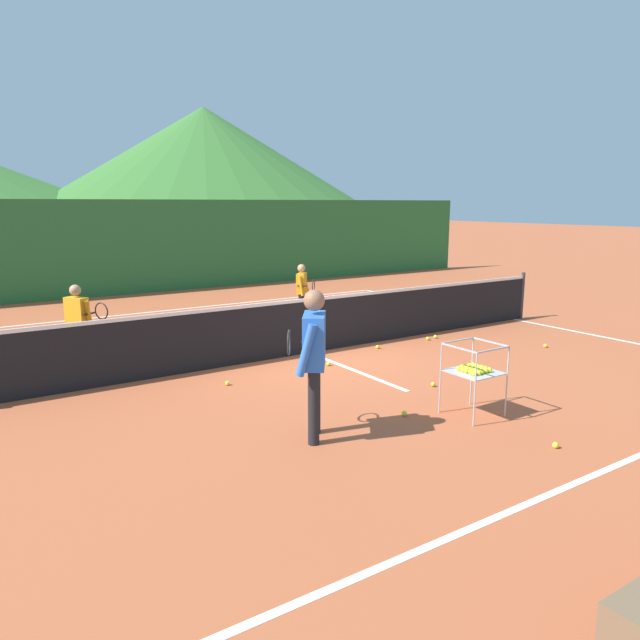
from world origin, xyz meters
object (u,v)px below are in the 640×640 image
at_px(student_0, 78,316).
at_px(tennis_ball_6, 435,337).
at_px(tennis_ball_2, 378,347).
at_px(tennis_net, 309,325).
at_px(tennis_ball_9, 404,413).
at_px(ball_cart, 474,370).
at_px(tennis_ball_8, 328,364).
at_px(tennis_ball_7, 556,445).
at_px(student_1, 302,287).
at_px(tennis_ball_0, 545,346).
at_px(instructor, 313,351).
at_px(tennis_ball_1, 428,338).
at_px(tennis_ball_10, 433,384).
at_px(tennis_ball_5, 227,383).

xyz_separation_m(student_0, tennis_ball_6, (6.12, -1.87, -0.75)).
relative_size(tennis_ball_2, tennis_ball_6, 1.00).
distance_m(tennis_net, tennis_ball_9, 3.38).
height_order(ball_cart, tennis_ball_9, ball_cart).
bearing_deg(tennis_ball_8, tennis_ball_7, -87.07).
height_order(student_1, ball_cart, student_1).
bearing_deg(ball_cart, student_0, 124.25).
bearing_deg(tennis_ball_0, tennis_net, 151.64).
bearing_deg(tennis_ball_6, ball_cart, -128.34).
bearing_deg(tennis_net, instructor, -121.67).
xyz_separation_m(ball_cart, tennis_ball_1, (2.37, 3.26, -0.55)).
distance_m(ball_cart, tennis_ball_6, 4.23).
bearing_deg(tennis_ball_2, instructor, -138.62).
distance_m(tennis_ball_1, tennis_ball_6, 0.23).
relative_size(student_1, tennis_ball_6, 18.67).
bearing_deg(tennis_net, student_1, 60.68).
distance_m(tennis_ball_9, tennis_ball_10, 1.31).
height_order(tennis_ball_8, tennis_ball_9, same).
bearing_deg(tennis_ball_1, tennis_ball_8, -170.35).
bearing_deg(tennis_ball_9, student_0, 120.41).
bearing_deg(tennis_ball_8, tennis_ball_5, -178.31).
height_order(tennis_ball_7, tennis_ball_9, same).
bearing_deg(student_0, tennis_ball_0, -25.83).
relative_size(student_1, tennis_ball_7, 18.67).
bearing_deg(tennis_net, tennis_ball_9, -101.87).
bearing_deg(tennis_ball_1, ball_cart, -126.03).
relative_size(student_0, tennis_ball_9, 19.15).
height_order(tennis_ball_5, tennis_ball_10, same).
xyz_separation_m(tennis_ball_9, tennis_ball_10, (1.13, 0.67, 0.00)).
bearing_deg(tennis_ball_7, tennis_net, 90.18).
xyz_separation_m(tennis_net, tennis_ball_6, (2.65, -0.40, -0.47)).
bearing_deg(student_1, tennis_ball_2, -93.64).
relative_size(tennis_ball_5, tennis_ball_9, 1.00).
relative_size(student_0, tennis_ball_5, 19.15).
bearing_deg(tennis_ball_7, student_0, 118.71).
height_order(student_0, ball_cart, student_0).
xyz_separation_m(tennis_ball_1, tennis_ball_8, (-2.60, -0.44, 0.00)).
bearing_deg(tennis_ball_6, tennis_ball_7, -120.34).
bearing_deg(tennis_ball_6, instructor, -148.61).
xyz_separation_m(student_0, tennis_ball_5, (1.49, -2.40, -0.75)).
height_order(student_1, tennis_ball_10, student_1).
bearing_deg(instructor, tennis_ball_2, 41.38).
height_order(tennis_net, student_1, student_1).
distance_m(instructor, student_0, 4.94).
bearing_deg(tennis_net, tennis_ball_7, -89.82).
distance_m(ball_cart, tennis_ball_5, 3.47).
xyz_separation_m(instructor, tennis_ball_6, (4.64, 2.83, -0.97)).
relative_size(instructor, tennis_ball_1, 24.64).
bearing_deg(ball_cart, tennis_net, 90.67).
bearing_deg(tennis_ball_8, tennis_ball_10, -69.86).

